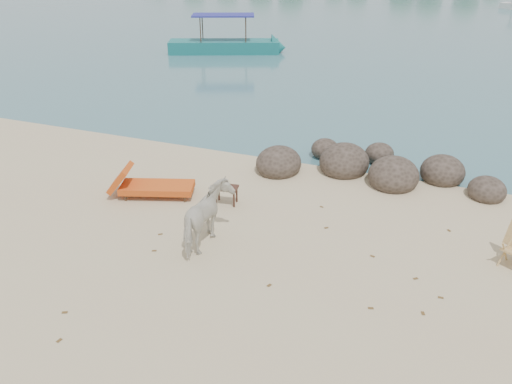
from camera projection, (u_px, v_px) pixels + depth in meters
boulders at (368, 168)px, 13.70m from camera, size 6.50×3.06×1.04m
cow at (208, 219)px, 10.33m from camera, size 0.80×1.59×1.31m
side_table at (226, 196)px, 12.17m from camera, size 0.62×0.45×0.46m
lounge_chair at (157, 184)px, 12.51m from camera, size 2.41×1.49×0.68m
boat_near at (223, 21)px, 28.27m from camera, size 7.17×4.13×3.44m
dead_leaves at (285, 282)px, 9.49m from camera, size 6.65×6.57×0.00m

